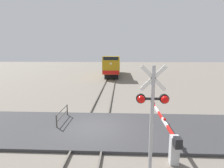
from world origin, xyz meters
The scene contains 8 objects.
ground_plane centered at (0.00, 0.00, 0.00)m, with size 160.00×160.00×0.00m, color slate.
rail_track_left centered at (-0.72, 0.00, 0.07)m, with size 0.08×80.00×0.15m, color #59544C.
rail_track_right centered at (0.72, 0.00, 0.07)m, with size 0.08×80.00×0.15m, color #59544C.
road_surface centered at (0.00, 0.00, 0.08)m, with size 36.00×5.30×0.16m, color #38383A.
locomotive centered at (0.00, 26.09, 2.06)m, with size 2.87×14.63×4.02m.
crossing_signal centered at (2.74, -3.92, 2.65)m, with size 1.18×0.33×4.23m.
crossing_gate centered at (3.85, -2.46, 0.84)m, with size 0.36×5.89×1.35m.
guard_railing centered at (-2.26, 0.98, 0.61)m, with size 0.08×2.29×0.95m.
Camera 1 is at (1.57, -10.20, 4.64)m, focal length 28.68 mm.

